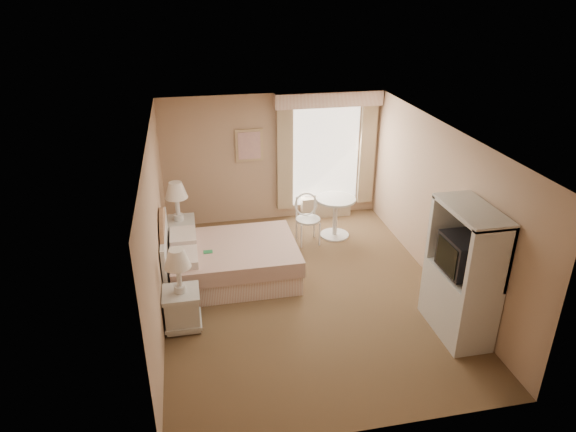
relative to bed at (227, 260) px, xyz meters
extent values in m
cube|color=brown|center=(1.13, -0.62, -0.33)|extent=(4.20, 5.50, 0.01)
cube|color=silver|center=(1.13, -0.62, 2.17)|extent=(4.20, 5.50, 0.01)
cube|color=tan|center=(1.13, 2.13, 0.92)|extent=(4.20, 0.01, 2.50)
cube|color=tan|center=(1.13, -3.37, 0.92)|extent=(4.20, 0.01, 2.50)
cube|color=tan|center=(-0.97, -0.62, 0.92)|extent=(0.01, 5.50, 2.50)
cube|color=tan|center=(3.23, -0.62, 0.92)|extent=(0.01, 5.50, 2.50)
cube|color=white|center=(2.18, 2.10, 0.92)|extent=(1.30, 0.02, 2.00)
cube|color=tan|center=(1.35, 2.05, 0.92)|extent=(0.30, 0.08, 2.05)
cube|color=tan|center=(3.01, 2.05, 0.92)|extent=(0.30, 0.08, 2.05)
cube|color=tan|center=(2.18, 2.01, 2.04)|extent=(2.05, 0.20, 0.28)
cube|color=beige|center=(2.18, 2.01, -0.12)|extent=(1.00, 0.22, 0.42)
cube|color=tan|center=(0.68, 2.10, 1.22)|extent=(0.52, 0.03, 0.62)
cube|color=beige|center=(0.68, 2.08, 1.22)|extent=(0.42, 0.02, 0.52)
cube|color=tan|center=(0.13, 0.00, -0.17)|extent=(1.91, 1.46, 0.33)
cube|color=#C5AB94|center=(0.13, 0.00, 0.12)|extent=(1.97, 1.51, 0.26)
cube|color=silver|center=(-0.65, -0.35, 0.31)|extent=(0.41, 0.57, 0.13)
cube|color=silver|center=(-0.65, 0.35, 0.31)|extent=(0.41, 0.57, 0.13)
cube|color=#238347|center=(-0.29, -0.14, 0.26)|extent=(0.14, 0.10, 0.01)
cube|color=silver|center=(-0.92, 0.00, 0.17)|extent=(0.06, 1.55, 1.00)
cylinder|color=#9E6F54|center=(-0.92, 0.00, 0.26)|extent=(0.05, 1.37, 1.37)
cube|color=silver|center=(-0.71, -1.15, -0.06)|extent=(0.46, 0.46, 0.50)
cube|color=silver|center=(-0.71, -1.15, 0.21)|extent=(0.50, 0.50, 0.06)
cube|color=silver|center=(-0.71, -1.15, -0.23)|extent=(0.50, 0.50, 0.05)
cylinder|color=silver|center=(-0.71, -1.15, 0.29)|extent=(0.16, 0.16, 0.10)
cylinder|color=silver|center=(-0.71, -1.15, 0.49)|extent=(0.07, 0.07, 0.40)
cone|color=white|center=(-0.71, -1.15, 0.76)|extent=(0.36, 0.36, 0.26)
cube|color=silver|center=(-0.71, 1.04, -0.04)|extent=(0.49, 0.49, 0.53)
cube|color=silver|center=(-0.71, 1.04, 0.26)|extent=(0.53, 0.53, 0.06)
cube|color=silver|center=(-0.71, 1.04, -0.22)|extent=(0.53, 0.53, 0.05)
cylinder|color=silver|center=(-0.71, 1.04, 0.34)|extent=(0.17, 0.17, 0.11)
cylinder|color=silver|center=(-0.71, 1.04, 0.56)|extent=(0.07, 0.07, 0.43)
cone|color=white|center=(-0.71, 1.04, 0.85)|extent=(0.39, 0.39, 0.28)
cylinder|color=silver|center=(2.11, 1.11, -0.32)|extent=(0.54, 0.54, 0.03)
cylinder|color=silver|center=(2.11, 1.11, 0.05)|extent=(0.08, 0.08, 0.72)
cylinder|color=silver|center=(2.11, 1.11, 0.41)|extent=(0.72, 0.72, 0.04)
cylinder|color=silver|center=(1.40, 0.77, -0.11)|extent=(0.03, 0.03, 0.45)
cylinder|color=silver|center=(1.73, 0.79, -0.11)|extent=(0.03, 0.03, 0.45)
cylinder|color=silver|center=(1.38, 1.11, -0.11)|extent=(0.03, 0.03, 0.45)
cylinder|color=silver|center=(1.72, 1.13, -0.11)|extent=(0.03, 0.03, 0.45)
cylinder|color=silver|center=(1.56, 0.95, 0.13)|extent=(0.46, 0.46, 0.04)
torus|color=silver|center=(1.55, 1.09, 0.37)|extent=(0.44, 0.13, 0.43)
cylinder|color=silver|center=(1.38, 1.11, 0.32)|extent=(0.03, 0.03, 0.40)
cylinder|color=silver|center=(1.72, 1.13, 0.32)|extent=(0.03, 0.03, 0.40)
cube|color=silver|center=(2.93, -1.95, 0.12)|extent=(0.55, 1.10, 0.90)
cube|color=silver|center=(2.93, -2.47, 1.02)|extent=(0.55, 0.08, 0.90)
cube|color=silver|center=(2.93, -1.44, 1.02)|extent=(0.55, 0.08, 0.90)
cube|color=silver|center=(2.93, -1.95, 1.48)|extent=(0.55, 1.10, 0.06)
cube|color=silver|center=(3.19, -1.95, 1.02)|extent=(0.04, 1.10, 0.90)
cube|color=black|center=(2.91, -1.95, 0.85)|extent=(0.48, 0.60, 0.48)
cube|color=black|center=(2.67, -1.95, 0.85)|extent=(0.02, 0.50, 0.40)
camera|label=1|loc=(-0.45, -7.14, 4.09)|focal=32.00mm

